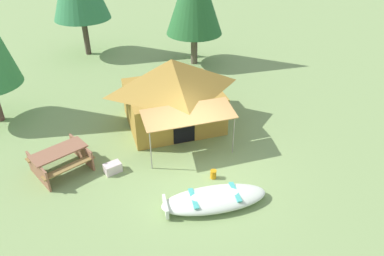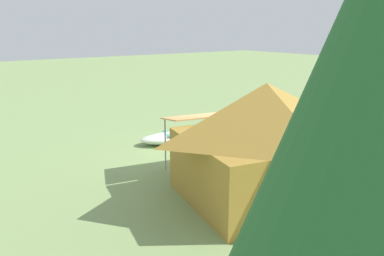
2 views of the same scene
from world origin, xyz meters
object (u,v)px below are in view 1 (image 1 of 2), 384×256
Objects in this scene: canvas_cabin_tent at (173,91)px; fuel_can at (213,174)px; beached_rowboat at (214,199)px; cooler_box at (113,168)px; picnic_table at (60,158)px.

fuel_can is (-0.46, -3.49, -1.19)m from canvas_cabin_tent.
cooler_box is at bearing 124.93° from beached_rowboat.
canvas_cabin_tent reaches higher than picnic_table.
canvas_cabin_tent is at bearing 82.55° from fuel_can.
picnic_table is at bearing -169.79° from canvas_cabin_tent.
cooler_box is at bearing 144.50° from fuel_can.
fuel_can is at bearing -97.45° from canvas_cabin_tent.
canvas_cabin_tent is at bearing 28.87° from cooler_box.
beached_rowboat is 6.13× the size of cooler_box.
fuel_can is (0.61, 0.97, -0.06)m from beached_rowboat.
cooler_box reaches higher than fuel_can.
canvas_cabin_tent reaches higher than beached_rowboat.
canvas_cabin_tent reaches higher than fuel_can.
picnic_table is 1.64m from cooler_box.
picnic_table reaches higher than cooler_box.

